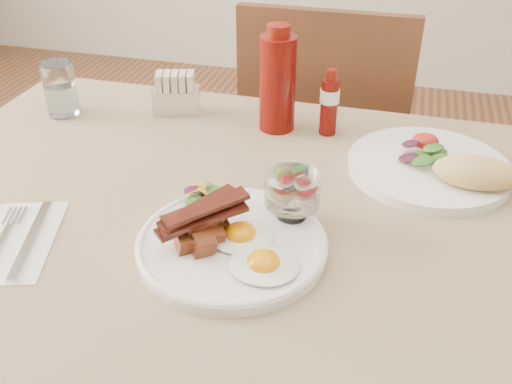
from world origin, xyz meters
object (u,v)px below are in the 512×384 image
(chair_far, at_px, (325,147))
(sugar_caddy, at_px, (176,95))
(table, at_px, (265,256))
(water_glass, at_px, (61,92))
(second_plate, at_px, (440,167))
(main_plate, at_px, (232,245))
(ketchup_bottle, at_px, (277,82))
(hot_sauce_bottle, at_px, (329,103))
(fruit_cup, at_px, (293,190))

(chair_far, xyz_separation_m, sugar_caddy, (-0.28, -0.35, 0.27))
(table, height_order, water_glass, water_glass)
(second_plate, relative_size, sugar_caddy, 2.67)
(second_plate, xyz_separation_m, water_glass, (-0.78, 0.06, 0.03))
(second_plate, bearing_deg, sugar_caddy, 166.83)
(table, bearing_deg, main_plate, -104.18)
(chair_far, relative_size, main_plate, 3.32)
(ketchup_bottle, bearing_deg, sugar_caddy, 176.02)
(hot_sauce_bottle, bearing_deg, main_plate, -100.37)
(main_plate, bearing_deg, water_glass, 144.23)
(second_plate, relative_size, water_glass, 2.57)
(table, height_order, fruit_cup, fruit_cup)
(table, xyz_separation_m, fruit_cup, (0.05, -0.02, 0.15))
(sugar_caddy, bearing_deg, table, -64.55)
(fruit_cup, relative_size, second_plate, 0.29)
(water_glass, bearing_deg, chair_far, 39.11)
(fruit_cup, xyz_separation_m, second_plate, (0.22, 0.21, -0.04))
(fruit_cup, bearing_deg, sugar_caddy, 133.96)
(water_glass, bearing_deg, ketchup_bottle, 6.80)
(chair_far, distance_m, main_plate, 0.80)
(chair_far, distance_m, sugar_caddy, 0.52)
(ketchup_bottle, bearing_deg, fruit_cup, -72.62)
(main_plate, distance_m, sugar_caddy, 0.49)
(water_glass, bearing_deg, second_plate, -4.24)
(hot_sauce_bottle, bearing_deg, water_glass, -174.09)
(table, height_order, ketchup_bottle, ketchup_bottle)
(table, relative_size, fruit_cup, 15.52)
(chair_far, xyz_separation_m, hot_sauce_bottle, (0.05, -0.36, 0.29))
(second_plate, bearing_deg, hot_sauce_bottle, 151.96)
(chair_far, xyz_separation_m, fruit_cup, (0.05, -0.68, 0.29))
(fruit_cup, distance_m, sugar_caddy, 0.47)
(second_plate, distance_m, sugar_caddy, 0.56)
(chair_far, distance_m, water_glass, 0.71)
(sugar_caddy, distance_m, water_glass, 0.24)
(main_plate, relative_size, fruit_cup, 3.27)
(table, bearing_deg, hot_sauce_bottle, 80.91)
(fruit_cup, xyz_separation_m, sugar_caddy, (-0.32, 0.34, -0.02))
(chair_far, xyz_separation_m, water_glass, (-0.51, -0.42, 0.28))
(second_plate, bearing_deg, table, -144.31)
(fruit_cup, relative_size, sugar_caddy, 0.79)
(fruit_cup, height_order, hot_sauce_bottle, hot_sauce_bottle)
(chair_far, bearing_deg, water_glass, -140.89)
(ketchup_bottle, bearing_deg, chair_far, 81.31)
(chair_far, relative_size, fruit_cup, 10.85)
(fruit_cup, bearing_deg, ketchup_bottle, 107.38)
(chair_far, distance_m, ketchup_bottle, 0.49)
(chair_far, xyz_separation_m, main_plate, (-0.03, -0.76, 0.24))
(fruit_cup, relative_size, ketchup_bottle, 0.40)
(water_glass, bearing_deg, sugar_caddy, 16.78)
(chair_far, bearing_deg, table, -90.00)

